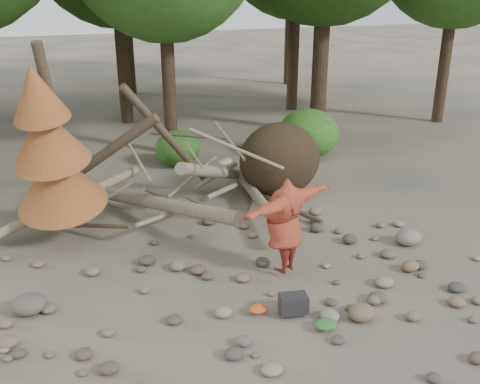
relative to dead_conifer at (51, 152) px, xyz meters
name	(u,v)px	position (x,y,z in m)	size (l,w,h in m)	color
ground	(257,291)	(3.12, -3.37, -2.11)	(120.00, 120.00, 0.00)	#514C44
deadfall_pile	(261,164)	(5.13, 0.87, -1.16)	(8.55, 5.24, 3.30)	#332619
dead_conifer	(51,152)	(0.00, 0.00, 0.00)	(2.06, 2.16, 4.35)	#4C3F30
bush_mid	(178,148)	(3.92, 4.43, -1.55)	(1.40, 1.40, 1.12)	#2E601B
bush_right	(308,133)	(8.12, 3.63, -1.31)	(2.00, 2.00, 1.60)	#397223
frisbee_thrower	(285,225)	(3.87, -2.96, -1.08)	(2.42, 1.44, 2.27)	#993522
backpack	(293,307)	(3.38, -4.29, -1.95)	(0.47, 0.32, 0.32)	black
cloth_green	(326,327)	(3.66, -4.91, -2.04)	(0.38, 0.32, 0.14)	#2D692A
cloth_orange	(258,311)	(2.83, -4.06, -2.05)	(0.33, 0.27, 0.12)	#BB4A20
boulder_front_right	(362,312)	(4.38, -4.87, -1.97)	(0.46, 0.42, 0.28)	brown
boulder_mid_right	(408,237)	(6.97, -2.88, -1.94)	(0.57, 0.52, 0.34)	gray
boulder_mid_left	(29,304)	(-0.79, -2.50, -1.93)	(0.59, 0.53, 0.35)	#59534B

